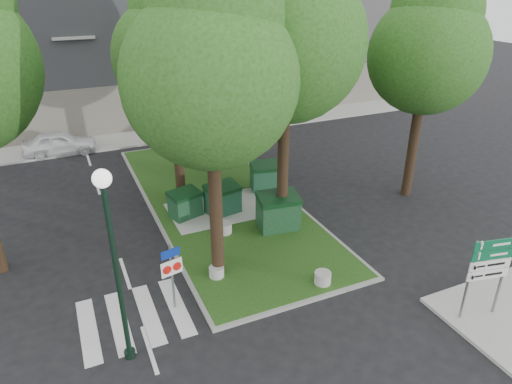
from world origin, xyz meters
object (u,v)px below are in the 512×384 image
tree_median_far (219,4)px  traffic_sign_pole (171,268)px  dumpster_d (266,176)px  tree_median_mid (171,45)px  bollard_mid (224,228)px  dumpster_a (185,204)px  dumpster_c (278,211)px  dumpster_b (223,199)px  bollard_left (216,272)px  car_silver (237,131)px  street_lamp (113,248)px  tree_median_near_right (288,26)px  tree_median_near_left (212,63)px  tree_street_right (430,43)px  directional_sign (489,266)px  car_white (60,143)px  litter_bin (226,151)px  bollard_right (323,278)px

tree_median_far → traffic_sign_pole: 13.81m
tree_median_far → dumpster_d: 8.55m
tree_median_mid → bollard_mid: bearing=-82.0°
dumpster_a → dumpster_c: (3.20, -2.51, 0.16)m
dumpster_b → bollard_left: 4.76m
bollard_mid → car_silver: car_silver is taller
bollard_left → street_lamp: size_ratio=0.09×
street_lamp → traffic_sign_pole: (1.68, 1.50, -2.05)m
tree_median_far → tree_median_near_right: bearing=-91.5°
tree_median_near_left → bollard_left: size_ratio=20.28×
car_silver → tree_street_right: bearing=-149.1°
tree_median_far → tree_median_mid: bearing=-136.8°
tree_median_near_right → tree_median_far: tree_median_far is taller
tree_median_far → tree_street_right: size_ratio=1.18×
bollard_left → directional_sign: directional_sign is taller
dumpster_a → car_silver: car_silver is taller
tree_median_far → dumpster_a: 9.85m
dumpster_c → bollard_left: dumpster_c is taller
tree_street_right → dumpster_c: size_ratio=5.59×
dumpster_c → car_white: bearing=127.9°
dumpster_d → street_lamp: bearing=-121.7°
dumpster_a → litter_bin: bearing=38.5°
dumpster_a → litter_bin: 7.21m
bollard_left → street_lamp: 5.27m
bollard_right → traffic_sign_pole: traffic_sign_pole is taller
car_white → dumpster_d: bearing=-132.7°
dumpster_d → litter_bin: (-0.27, 4.84, -0.34)m
dumpster_b → directional_sign: (4.79, -9.50, 1.15)m
dumpster_c → car_white: dumpster_c is taller
dumpster_a → tree_street_right: bearing=-27.4°
bollard_mid → bollard_left: bearing=-115.8°
tree_median_near_left → car_white: size_ratio=2.61×
street_lamp → car_silver: bearing=58.4°
directional_sign → dumpster_b: bearing=128.4°
directional_sign → litter_bin: bearing=110.0°
tree_median_mid → car_silver: bearing=49.9°
tree_median_near_right → dumpster_a: 8.42m
dumpster_d → traffic_sign_pole: size_ratio=0.71×
tree_median_near_right → dumpster_b: (-1.85, 2.13, -7.22)m
tree_median_mid → car_silver: size_ratio=2.40×
bollard_left → dumpster_b: bearing=66.8°
dumpster_c → bollard_left: 4.12m
tree_median_near_left → directional_sign: tree_median_near_left is taller
dumpster_b → car_white: (-6.08, 10.94, -0.08)m
bollard_right → dumpster_d: bearing=79.0°
tree_median_near_right → bollard_right: bearing=-97.8°
dumpster_b → dumpster_c: (1.60, -2.20, 0.10)m
tree_median_near_right → car_silver: bearing=77.5°
bollard_right → car_silver: bearing=78.8°
car_white → litter_bin: bearing=-114.3°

